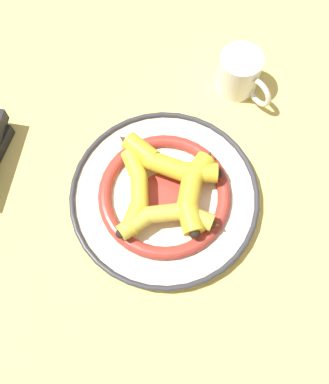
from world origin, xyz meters
name	(u,v)px	position (x,y,z in m)	size (l,w,h in m)	color
ground_plane	(166,213)	(0.00, 0.00, 0.00)	(2.80, 2.80, 0.00)	#E5CC6B
decorative_bowl	(164,196)	(-0.01, -0.03, 0.02)	(0.37, 0.37, 0.04)	beige
banana_a	(166,163)	(-0.03, -0.08, 0.05)	(0.16, 0.17, 0.04)	gold
banana_b	(193,191)	(-0.05, 0.00, 0.06)	(0.13, 0.16, 0.04)	gold
banana_c	(167,218)	(0.01, 0.03, 0.05)	(0.19, 0.10, 0.03)	gold
banana_d	(136,193)	(0.04, -0.04, 0.05)	(0.10, 0.18, 0.03)	yellow
coffee_mug	(240,73)	(-0.26, -0.20, 0.05)	(0.09, 0.14, 0.09)	white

